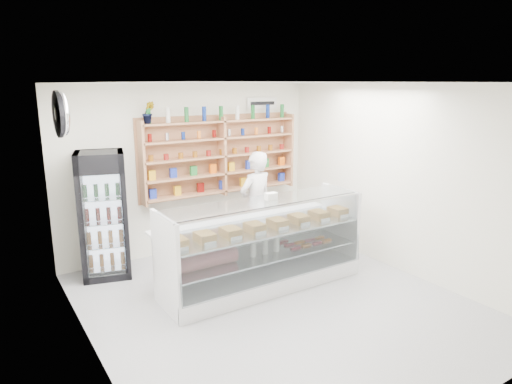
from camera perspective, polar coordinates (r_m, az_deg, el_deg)
room at (r=5.62m, az=2.65°, el=-0.95°), size 5.00×5.00×5.00m
display_counter at (r=6.46m, az=0.78°, el=-8.79°), size 2.89×0.86×1.26m
shop_worker at (r=7.43m, az=-0.02°, el=-1.57°), size 0.70×0.53×1.74m
drinks_cooler at (r=7.00m, az=-18.50°, el=-2.70°), size 0.82×0.80×1.86m
wall_shelving at (r=7.79m, az=-4.29°, el=4.53°), size 2.84×0.28×1.33m
potted_plant at (r=7.20m, az=-13.30°, el=9.65°), size 0.22×0.19×0.34m
security_mirror at (r=5.73m, az=-23.03°, el=8.95°), size 0.15×0.50×0.50m
wall_sign at (r=8.28m, az=0.76°, el=11.04°), size 0.62×0.03×0.20m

